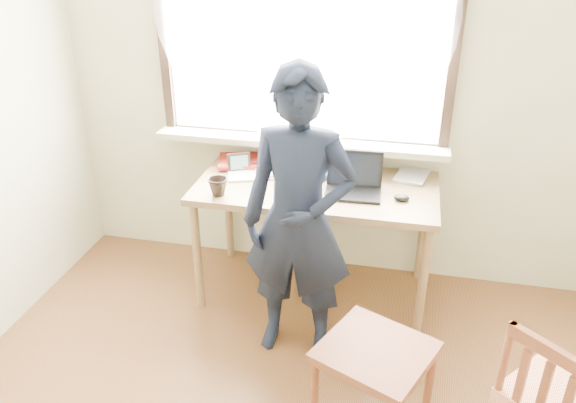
% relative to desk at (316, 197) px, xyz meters
% --- Properties ---
extents(room_shell, '(3.52, 4.02, 2.61)m').
position_rel_desk_xyz_m(room_shell, '(0.02, -1.43, 0.95)').
color(room_shell, beige).
rests_on(room_shell, ground).
extents(desk, '(1.43, 0.72, 0.77)m').
position_rel_desk_xyz_m(desk, '(0.00, 0.00, 0.00)').
color(desk, olive).
rests_on(desk, ground).
extents(laptop, '(0.33, 0.27, 0.22)m').
position_rel_desk_xyz_m(laptop, '(0.23, -0.03, 0.13)').
color(laptop, black).
rests_on(laptop, desk).
extents(mug_white, '(0.16, 0.16, 0.09)m').
position_rel_desk_xyz_m(mug_white, '(-0.13, 0.18, 0.12)').
color(mug_white, white).
rests_on(mug_white, desk).
extents(mug_dark, '(0.11, 0.11, 0.10)m').
position_rel_desk_xyz_m(mug_dark, '(-0.53, -0.25, 0.13)').
color(mug_dark, black).
rests_on(mug_dark, desk).
extents(mouse, '(0.09, 0.06, 0.03)m').
position_rel_desk_xyz_m(mouse, '(0.50, -0.10, 0.10)').
color(mouse, black).
rests_on(mouse, desk).
extents(desk_clutter, '(0.71, 0.51, 0.04)m').
position_rel_desk_xyz_m(desk_clutter, '(-0.16, 0.19, 0.10)').
color(desk_clutter, maroon).
rests_on(desk_clutter, desk).
extents(book_a, '(0.30, 0.35, 0.03)m').
position_rel_desk_xyz_m(book_a, '(-0.44, 0.22, 0.09)').
color(book_a, white).
rests_on(book_a, desk).
extents(book_b, '(0.23, 0.28, 0.02)m').
position_rel_desk_xyz_m(book_b, '(0.47, 0.26, 0.09)').
color(book_b, white).
rests_on(book_b, desk).
extents(picture_frame, '(0.13, 0.08, 0.11)m').
position_rel_desk_xyz_m(picture_frame, '(-0.51, 0.10, 0.13)').
color(picture_frame, black).
rests_on(picture_frame, desk).
extents(work_chair, '(0.60, 0.59, 0.47)m').
position_rel_desk_xyz_m(work_chair, '(0.45, -1.02, -0.29)').
color(work_chair, brown).
rests_on(work_chair, ground).
extents(person, '(0.60, 0.40, 1.61)m').
position_rel_desk_xyz_m(person, '(0.00, -0.53, 0.12)').
color(person, black).
rests_on(person, ground).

